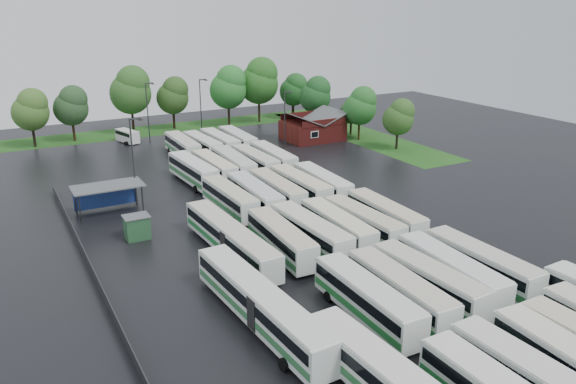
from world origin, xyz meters
TOP-DOWN VIEW (x-y plane):
  - ground at (0.00, 0.00)m, footprint 160.00×160.00m
  - brick_building at (24.00, 42.77)m, footprint 10.07×8.60m
  - wash_shed at (-17.20, 22.02)m, footprint 8.20×4.20m
  - utility_hut at (-16.20, 12.60)m, footprint 2.70×2.20m
  - grass_strip_north at (2.00, 64.80)m, footprint 80.00×10.00m
  - grass_strip_east at (34.00, 42.80)m, footprint 10.00×50.00m
  - west_fence at (-22.20, 8.00)m, footprint 0.10×50.00m
  - bus_r0c1 at (-1.26, -25.84)m, footprint 2.95×11.88m
  - bus_r0c2 at (2.16, -26.34)m, footprint 3.17×12.22m
  - bus_r1c0 at (-4.27, -12.56)m, footprint 2.76×12.10m
  - bus_r1c1 at (-1.09, -12.68)m, footprint 2.90×12.01m
  - bus_r1c2 at (2.17, -12.42)m, footprint 3.09×12.01m
  - bus_r1c3 at (5.01, -12.20)m, footprint 3.11×12.23m
  - bus_r1c4 at (8.56, -12.31)m, footprint 2.72×12.04m
  - bus_r2c0 at (-4.58, 1.42)m, footprint 3.04×11.83m
  - bus_r2c1 at (-1.30, 1.26)m, footprint 3.00×12.23m
  - bus_r2c2 at (2.09, 1.36)m, footprint 2.81×11.80m
  - bus_r2c3 at (5.15, 1.08)m, footprint 2.92×11.73m
  - bus_r2c4 at (8.54, 1.51)m, footprint 2.82×11.85m
  - bus_r3c0 at (-4.35, 15.04)m, footprint 2.74×11.63m
  - bus_r3c1 at (-1.27, 14.52)m, footprint 2.95×12.21m
  - bus_r3c2 at (2.05, 15.02)m, footprint 2.73×11.80m
  - bus_r3c3 at (5.37, 15.00)m, footprint 2.69×11.98m
  - bus_r3c4 at (8.49, 14.64)m, footprint 3.08×11.98m
  - bus_r4c0 at (-4.31, 28.19)m, footprint 3.21×12.32m
  - bus_r4c1 at (-1.07, 28.42)m, footprint 2.69×11.68m
  - bus_r4c2 at (1.93, 28.43)m, footprint 3.06×12.26m
  - bus_r4c3 at (5.36, 28.35)m, footprint 2.60×11.77m
  - bus_r4c4 at (8.57, 28.74)m, footprint 2.96×12.05m
  - bus_r5c1 at (-1.09, 42.33)m, footprint 2.70×11.95m
  - bus_r5c2 at (2.12, 41.73)m, footprint 2.99×11.68m
  - bus_r5c3 at (5.31, 41.96)m, footprint 2.73×11.84m
  - bus_r5c4 at (8.59, 42.01)m, footprint 2.91×12.00m
  - artic_bus_west_b at (-9.03, 3.85)m, footprint 3.13×17.55m
  - artic_bus_west_c at (-12.12, -9.30)m, footprint 3.46×18.39m
  - minibus at (-6.59, 56.86)m, footprint 3.35×5.65m
  - tree_north_0 at (-21.50, 61.52)m, footprint 6.24×6.24m
  - tree_north_1 at (-14.65, 62.85)m, footprint 6.16×6.16m
  - tree_north_2 at (-3.37, 64.53)m, footprint 7.82×7.82m
  - tree_north_3 at (4.73, 64.24)m, footprint 6.31×6.31m
  - tree_north_4 at (15.58, 61.62)m, footprint 7.44×7.44m
  - tree_north_5 at (22.64, 61.93)m, footprint 8.19×8.19m
  - tree_north_6 at (31.36, 63.05)m, footprint 5.84×5.84m
  - tree_east_0 at (33.36, 29.68)m, footprint 5.33×5.33m
  - tree_east_1 at (31.65, 38.51)m, footprint 5.98×5.98m
  - tree_east_2 at (32.85, 42.80)m, footprint 4.51×4.48m
  - tree_east_3 at (30.19, 51.79)m, footprint 6.26×6.26m
  - tree_east_4 at (30.96, 62.02)m, footprint 5.89×5.88m
  - lamp_post_ne at (16.66, 39.73)m, footprint 1.52×0.30m
  - lamp_post_nw at (-13.40, 23.25)m, footprint 1.69×0.33m
  - lamp_post_back_w at (-3.08, 54.37)m, footprint 1.67×0.33m
  - lamp_post_back_e at (7.47, 56.04)m, footprint 1.64×0.32m
  - puddle_0 at (0.80, -22.13)m, footprint 4.72×4.72m
  - puddle_1 at (7.30, -20.63)m, footprint 3.55×3.55m
  - puddle_2 at (-10.27, 0.49)m, footprint 5.99×5.99m
  - puddle_3 at (6.04, -4.87)m, footprint 4.26×4.26m

SIDE VIEW (x-z plane):
  - ground at x=0.00m, z-range 0.00..0.00m
  - puddle_0 at x=0.80m, z-range 0.00..0.01m
  - puddle_1 at x=7.30m, z-range 0.00..0.01m
  - puddle_2 at x=-10.27m, z-range 0.00..0.01m
  - puddle_3 at x=6.04m, z-range 0.00..0.01m
  - grass_strip_north at x=2.00m, z-range 0.00..0.01m
  - grass_strip_east at x=34.00m, z-range 0.00..0.01m
  - west_fence at x=-22.20m, z-range 0.00..1.20m
  - minibus at x=-6.59m, z-range 0.13..2.45m
  - utility_hut at x=-16.20m, z-range 0.01..2.63m
  - bus_r3c0 at x=-4.35m, z-range 0.16..3.38m
  - bus_r5c2 at x=2.12m, z-range 0.16..3.38m
  - bus_r4c1 at x=-1.07m, z-range 0.16..3.40m
  - bus_r2c3 at x=5.15m, z-range 0.16..3.40m
  - bus_r2c0 at x=-4.58m, z-range 0.16..3.43m
  - bus_r2c2 at x=2.09m, z-range 0.16..3.43m
  - artic_bus_west_b at x=-9.03m, z-range 0.18..3.42m
  - bus_r4c3 at x=5.36m, z-range 0.16..3.43m
  - bus_r3c2 at x=2.05m, z-range 0.16..3.44m
  - bus_r0c1 at x=-1.26m, z-range 0.16..3.45m
  - bus_r2c4 at x=8.54m, z-range 0.16..3.45m
  - bus_r5c3 at x=5.31m, z-range 0.16..3.45m
  - bus_r3c4 at x=8.49m, z-range 0.17..3.47m
  - bus_r1c2 at x=2.17m, z-range 0.17..3.48m
  - bus_r5c1 at x=-1.09m, z-range 0.17..3.48m
  - bus_r5c4 at x=8.59m, z-range 0.17..3.49m
  - bus_r1c1 at x=-1.09m, z-range 0.17..3.49m
  - bus_r3c3 at x=5.37m, z-range 0.17..3.49m
  - bus_r4c4 at x=8.57m, z-range 0.17..3.50m
  - bus_r1c4 at x=8.56m, z-range 0.17..3.51m
  - bus_r1c0 at x=-4.27m, z-range 0.17..3.53m
  - bus_r0c2 at x=2.16m, z-range 0.17..3.54m
  - bus_r1c3 at x=5.01m, z-range 0.17..3.54m
  - bus_r3c1 at x=-1.27m, z-range 0.17..3.55m
  - bus_r2c1 at x=-1.30m, z-range 0.17..3.55m
  - bus_r4c2 at x=1.93m, z-range 0.17..3.56m
  - brick_building at x=24.00m, z-range -0.83..4.56m
  - bus_r4c0 at x=-4.31m, z-range 0.17..3.57m
  - artic_bus_west_c at x=-12.12m, z-range 0.19..3.58m
  - wash_shed at x=-17.20m, z-range 1.20..4.78m
  - tree_east_2 at x=32.85m, z-range 1.06..8.48m
  - tree_east_0 at x=33.36m, z-range 1.26..10.10m
  - lamp_post_ne at x=16.66m, z-range 0.80..10.67m
  - lamp_post_back_e at x=7.47m, z-range 0.86..11.47m
  - tree_north_6 at x=31.36m, z-range 1.38..11.06m
  - tree_east_4 at x=30.96m, z-range 1.39..11.13m
  - lamp_post_back_w at x=-3.08m, z-range 0.87..11.72m
  - tree_east_1 at x=31.65m, z-range 1.42..11.33m
  - lamp_post_nw at x=-13.40m, z-range 0.89..11.88m
  - tree_north_1 at x=-14.65m, z-range 1.46..11.66m
  - tree_north_0 at x=-21.50m, z-range 1.48..11.81m
  - tree_east_3 at x=30.19m, z-range 1.49..11.85m
  - tree_north_3 at x=4.73m, z-range 1.49..11.94m
  - tree_north_4 at x=15.58m, z-range 1.77..14.10m
  - tree_north_2 at x=-3.37m, z-range 1.86..14.82m
  - tree_north_5 at x=22.64m, z-range 1.95..15.51m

